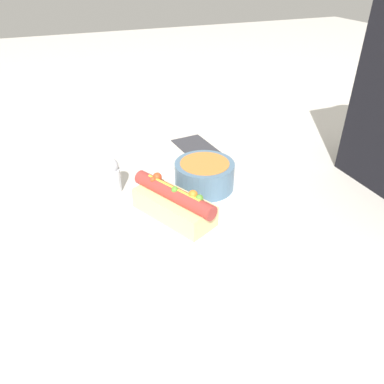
# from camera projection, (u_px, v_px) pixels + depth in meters

# --- Properties ---
(ground_plane) EXTENTS (4.00, 4.00, 0.00)m
(ground_plane) POSITION_uv_depth(u_px,v_px,m) (192.00, 214.00, 0.70)
(ground_plane) COLOR #BCB7AD
(dinner_plate) EXTENTS (0.29, 0.29, 0.02)m
(dinner_plate) POSITION_uv_depth(u_px,v_px,m) (192.00, 211.00, 0.70)
(dinner_plate) COLOR white
(dinner_plate) RESTS_ON ground_plane
(hot_dog) EXTENTS (0.17, 0.12, 0.07)m
(hot_dog) POSITION_uv_depth(u_px,v_px,m) (174.00, 203.00, 0.65)
(hot_dog) COLOR #E5C17F
(hot_dog) RESTS_ON dinner_plate
(soup_bowl) EXTENTS (0.12, 0.12, 0.05)m
(soup_bowl) POSITION_uv_depth(u_px,v_px,m) (204.00, 174.00, 0.73)
(soup_bowl) COLOR slate
(soup_bowl) RESTS_ON dinner_plate
(spoon) EXTENTS (0.12, 0.12, 0.01)m
(spoon) POSITION_uv_depth(u_px,v_px,m) (186.00, 196.00, 0.72)
(spoon) COLOR #B7B7BC
(spoon) RESTS_ON dinner_plate
(napkin) EXTENTS (0.15, 0.09, 0.01)m
(napkin) POSITION_uv_depth(u_px,v_px,m) (197.00, 148.00, 0.93)
(napkin) COLOR #333338
(napkin) RESTS_ON ground_plane
(salt_shaker) EXTENTS (0.04, 0.04, 0.07)m
(salt_shaker) POSITION_uv_depth(u_px,v_px,m) (112.00, 175.00, 0.75)
(salt_shaker) COLOR silver
(salt_shaker) RESTS_ON ground_plane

